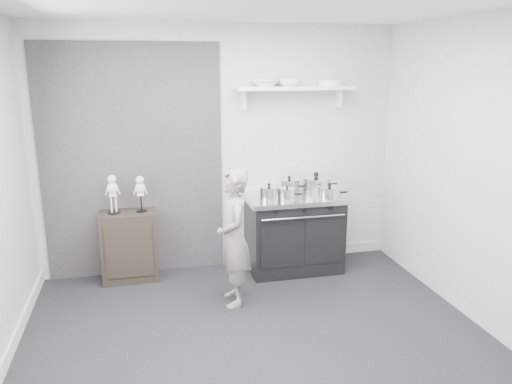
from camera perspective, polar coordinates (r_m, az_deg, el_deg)
ground at (r=4.36m, az=0.38°, el=-17.13°), size 4.00×4.00×0.00m
room_shell at (r=3.89m, az=-1.38°, el=4.92°), size 4.02×3.62×2.71m
wall_shelf at (r=5.54m, az=4.42°, el=11.65°), size 1.30×0.26×0.24m
stove at (r=5.65m, az=4.34°, el=-4.61°), size 1.08×0.67×0.86m
side_cabinet at (r=5.55m, az=-14.27°, el=-6.01°), size 0.58×0.34×0.76m
child at (r=4.78m, az=-2.56°, el=-5.24°), size 0.34×0.50×1.34m
pot_front_left at (r=5.31m, az=1.51°, el=-0.14°), size 0.30×0.21×0.19m
pot_back_left at (r=5.59m, az=3.81°, el=0.66°), size 0.32×0.23×0.20m
pot_back_right at (r=5.69m, az=6.87°, el=0.89°), size 0.42×0.33×0.23m
pot_front_right at (r=5.44m, az=8.38°, el=-0.04°), size 0.33×0.25×0.17m
pot_front_center at (r=5.32m, az=3.56°, el=-0.25°), size 0.26×0.17×0.16m
skeleton_full at (r=5.38m, az=-16.06°, el=0.08°), size 0.13×0.09×0.47m
skeleton_torso at (r=5.37m, az=-13.07°, el=0.10°), size 0.12×0.08×0.44m
bowl_large at (r=5.44m, az=1.01°, el=12.35°), size 0.29×0.29×0.07m
bowl_small at (r=5.51m, az=3.79°, el=12.38°), size 0.25×0.25×0.08m
plate_stack at (r=5.67m, az=8.52°, el=12.23°), size 0.27×0.27×0.06m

